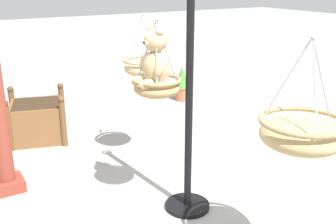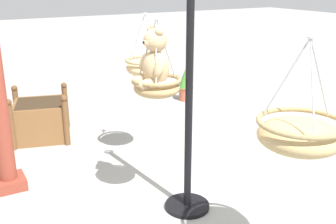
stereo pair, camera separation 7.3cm
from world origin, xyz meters
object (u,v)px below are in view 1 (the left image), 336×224
object	(u,v)px
hanging_basket_right_low	(144,66)
display_pole_central	(188,137)
wooden_planter_box	(37,119)
hanging_basket_left_high	(302,133)
potted_plant_fern_front	(182,83)
teddy_bear	(154,61)
hanging_basket_with_teddy	(157,86)

from	to	relation	value
hanging_basket_right_low	display_pole_central	bearing A→B (deg)	171.84
hanging_basket_right_low	wooden_planter_box	distance (m)	1.92
wooden_planter_box	hanging_basket_right_low	bearing A→B (deg)	-144.33
hanging_basket_right_low	wooden_planter_box	world-z (taller)	hanging_basket_right_low
display_pole_central	hanging_basket_left_high	bearing A→B (deg)	-170.97
potted_plant_fern_front	teddy_bear	bearing A→B (deg)	143.40
display_pole_central	hanging_basket_right_low	bearing A→B (deg)	-8.16
hanging_basket_with_teddy	wooden_planter_box	bearing A→B (deg)	12.98
hanging_basket_with_teddy	wooden_planter_box	xyz separation A→B (m)	(2.44, 0.56, -0.96)
teddy_bear	hanging_basket_with_teddy	bearing A→B (deg)	-90.00
hanging_basket_left_high	hanging_basket_right_low	size ratio (longest dim) A/B	1.11
hanging_basket_with_teddy	hanging_basket_left_high	bearing A→B (deg)	-161.57
hanging_basket_right_low	teddy_bear	bearing A→B (deg)	157.15
hanging_basket_with_teddy	wooden_planter_box	size ratio (longest dim) A/B	0.74
display_pole_central	hanging_basket_right_low	world-z (taller)	display_pole_central
teddy_bear	potted_plant_fern_front	bearing A→B (deg)	-36.60
display_pole_central	teddy_bear	size ratio (longest dim) A/B	4.55
display_pole_central	teddy_bear	distance (m)	0.79
hanging_basket_with_teddy	potted_plant_fern_front	xyz separation A→B (m)	(2.99, -2.20, -0.93)
hanging_basket_with_teddy	teddy_bear	xyz separation A→B (m)	(0.00, 0.02, 0.23)
hanging_basket_with_teddy	hanging_basket_left_high	xyz separation A→B (m)	(-1.30, -0.43, -0.10)
hanging_basket_with_teddy	hanging_basket_left_high	distance (m)	1.37
display_pole_central	hanging_basket_with_teddy	world-z (taller)	display_pole_central
wooden_planter_box	potted_plant_fern_front	xyz separation A→B (m)	(0.55, -2.76, 0.04)
display_pole_central	hanging_basket_with_teddy	bearing A→B (deg)	59.04
hanging_basket_right_low	potted_plant_fern_front	distance (m)	2.76
hanging_basket_right_low	potted_plant_fern_front	xyz separation A→B (m)	(1.93, -1.77, -0.86)
hanging_basket_with_teddy	hanging_basket_right_low	xyz separation A→B (m)	(1.07, -0.42, -0.06)
display_pole_central	teddy_bear	world-z (taller)	display_pole_central
hanging_basket_with_teddy	display_pole_central	bearing A→B (deg)	-120.96
potted_plant_fern_front	hanging_basket_right_low	bearing A→B (deg)	137.38
hanging_basket_left_high	wooden_planter_box	size ratio (longest dim) A/B	0.84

